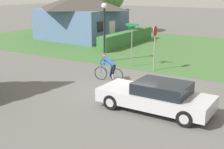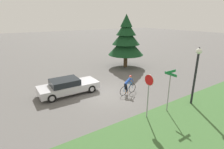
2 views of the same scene
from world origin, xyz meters
TOP-DOWN VIEW (x-y plane):
  - ground_plane at (0.00, 0.00)m, footprint 140.00×140.00m
  - sedan_left_lane at (-1.87, -2.47)m, footprint 1.98×4.72m
  - cyclist at (0.83, 1.51)m, footprint 0.44×1.73m
  - stop_sign at (4.20, 0.33)m, footprint 0.68×0.07m
  - street_lamp at (4.66, 4.25)m, footprint 0.38×0.38m
  - street_name_sign at (4.37, 1.99)m, footprint 0.90×0.90m
  - conifer_tall_near at (-5.80, 6.39)m, footprint 4.25×4.25m

SIDE VIEW (x-z plane):
  - ground_plane at x=0.00m, z-range 0.00..0.00m
  - sedan_left_lane at x=-1.87m, z-range 0.00..1.27m
  - cyclist at x=0.83m, z-range -0.04..1.49m
  - street_name_sign at x=4.37m, z-range 0.53..3.30m
  - stop_sign at x=4.20m, z-range 0.55..3.32m
  - street_lamp at x=4.66m, z-range 0.68..4.73m
  - conifer_tall_near at x=-5.80m, z-range 0.22..6.51m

